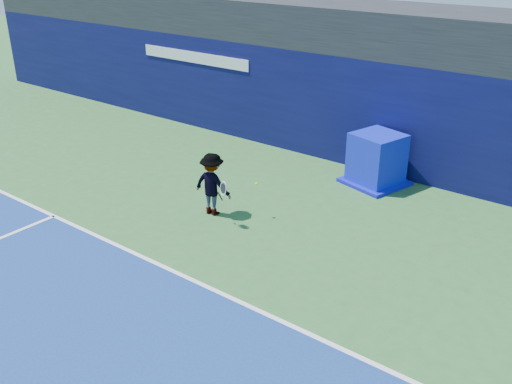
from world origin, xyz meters
TOP-DOWN VIEW (x-y plane):
  - baseline at (0.00, 3.00)m, footprint 24.00×0.10m
  - stadium_band at (0.00, 11.50)m, footprint 36.00×3.00m
  - back_wall_assembly at (-0.00, 10.50)m, footprint 36.00×1.03m
  - equipment_cart at (-0.00, 9.30)m, footprint 1.73×1.73m
  - tennis_player at (-2.18, 5.39)m, footprint 1.23×0.69m
  - tennis_ball at (-1.29, 5.88)m, footprint 0.07×0.07m

SIDE VIEW (x-z plane):
  - baseline at x=0.00m, z-range 0.01..0.01m
  - equipment_cart at x=0.00m, z-range -0.06..1.30m
  - tennis_player at x=-2.18m, z-range 0.00..1.48m
  - tennis_ball at x=-1.29m, z-range 0.78..0.85m
  - back_wall_assembly at x=0.00m, z-range 0.00..3.00m
  - stadium_band at x=0.00m, z-range 3.00..4.20m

